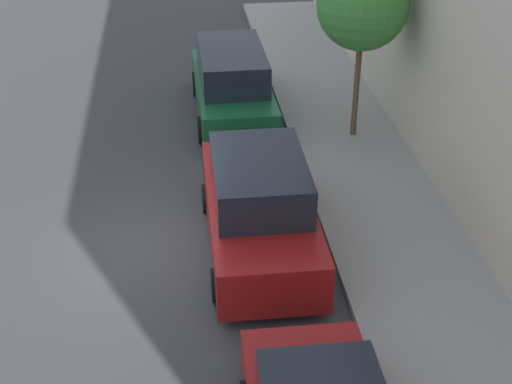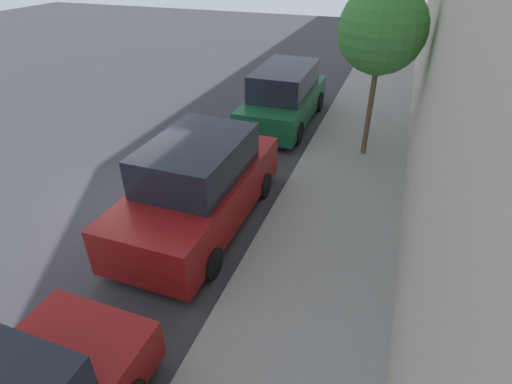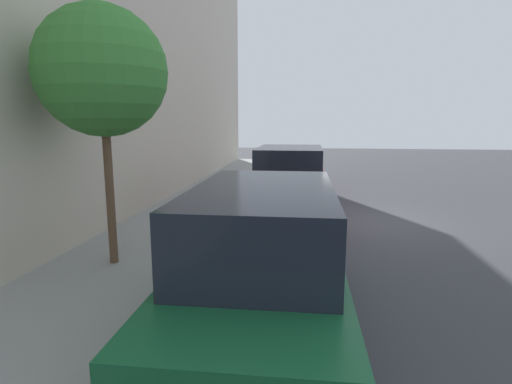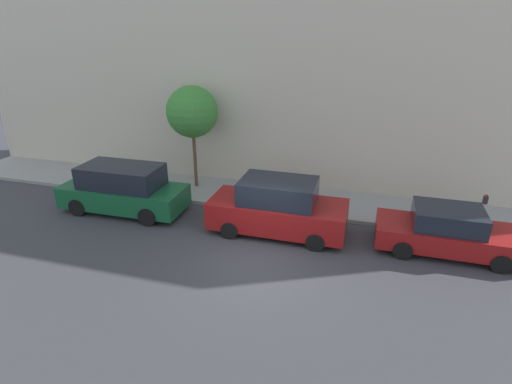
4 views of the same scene
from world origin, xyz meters
The scene contains 5 objects.
ground_plane centered at (0.00, 0.00, 0.00)m, with size 60.00×60.00×0.00m, color #38383D.
sidewalk centered at (4.91, 0.00, 0.07)m, with size 2.82×32.00×0.15m.
parked_suv_second centered at (2.14, -0.22, 0.93)m, with size 2.08×4.81×1.98m.
parked_minivan_third centered at (2.18, 6.03, 0.92)m, with size 2.02×4.92×1.90m.
street_tree centered at (5.11, 4.24, 3.49)m, with size 2.18×2.18×4.44m.
Camera 1 is at (0.70, -11.73, 8.29)m, focal length 50.00 mm.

